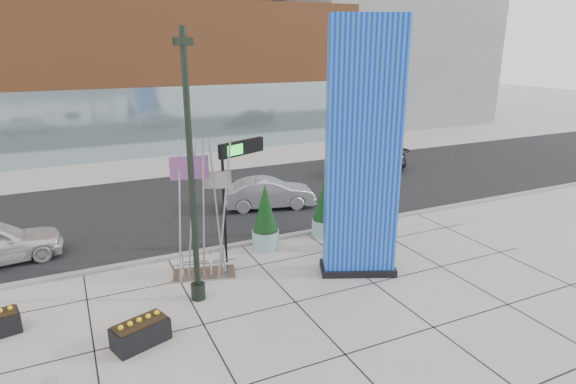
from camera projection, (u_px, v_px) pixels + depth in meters
name	position (u px, v px, depth m)	size (l,w,h in m)	color
ground	(255.00, 295.00, 15.77)	(160.00, 160.00, 0.00)	#9E9991
street_asphalt	(182.00, 206.00, 24.41)	(80.00, 12.00, 0.02)	black
curb_edge	(218.00, 248.00, 19.21)	(80.00, 0.30, 0.12)	gray
tower_podium	(139.00, 76.00, 37.90)	(34.00, 10.00, 11.00)	#97532C
tower_glass_front	(154.00, 122.00, 34.63)	(34.00, 0.60, 5.00)	#8CA5B2
building_grey_parking	(370.00, 34.00, 51.42)	(20.00, 18.00, 18.00)	slate
blue_pylon	(362.00, 156.00, 16.18)	(2.89, 2.13, 8.80)	#0C2FC2
lamp_post	(193.00, 198.00, 14.54)	(0.54, 0.46, 8.36)	black
public_art_sculpture	(203.00, 241.00, 16.78)	(2.38, 1.61, 4.93)	#A3A6A7
overhead_street_sign	(243.00, 160.00, 17.35)	(2.01, 1.04, 4.50)	black
round_planter_east	(324.00, 209.00, 20.42)	(1.00, 1.00, 2.49)	#8EBFBE
round_planter_mid	(355.00, 222.00, 19.04)	(0.95, 0.95, 2.37)	#8EBFBE
round_planter_west	(265.00, 218.00, 19.03)	(1.08, 1.08, 2.69)	#8EBFBE
box_planter_south	(140.00, 332.00, 13.07)	(1.65, 1.20, 0.82)	black
car_silver_mid	(269.00, 193.00, 24.00)	(1.58, 4.52, 1.49)	#96989D
car_dark_east	(369.00, 163.00, 30.25)	(2.12, 5.20, 1.51)	black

